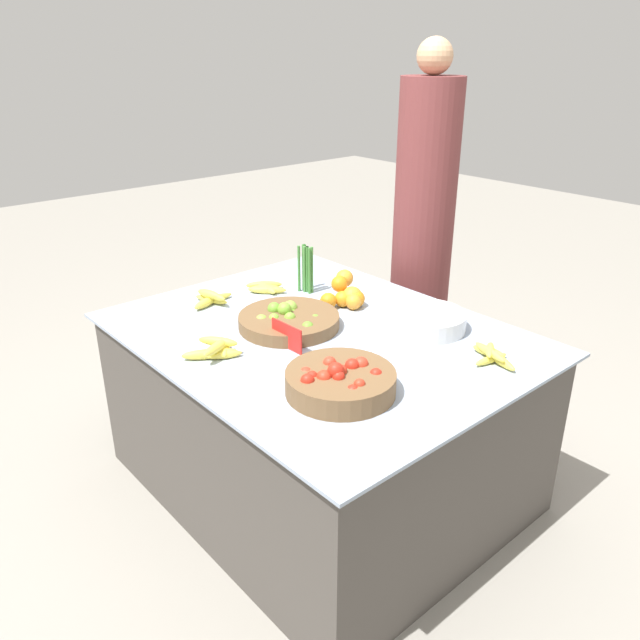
# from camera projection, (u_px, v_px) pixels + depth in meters

# --- Properties ---
(ground_plane) EXTENTS (12.00, 12.00, 0.00)m
(ground_plane) POSITION_uv_depth(u_px,v_px,m) (320.00, 481.00, 2.60)
(ground_plane) COLOR gray
(market_table) EXTENTS (1.50, 1.19, 0.69)m
(market_table) POSITION_uv_depth(u_px,v_px,m) (320.00, 411.00, 2.46)
(market_table) COLOR #4C4742
(market_table) RESTS_ON ground_plane
(lime_bowl) EXTENTS (0.38, 0.38, 0.09)m
(lime_bowl) POSITION_uv_depth(u_px,v_px,m) (289.00, 320.00, 2.36)
(lime_bowl) COLOR brown
(lime_bowl) RESTS_ON market_table
(tomato_basket) EXTENTS (0.34, 0.34, 0.11)m
(tomato_basket) POSITION_uv_depth(u_px,v_px,m) (341.00, 381.00, 1.91)
(tomato_basket) COLOR brown
(tomato_basket) RESTS_ON market_table
(orange_pile) EXTENTS (0.18, 0.20, 0.13)m
(orange_pile) POSITION_uv_depth(u_px,v_px,m) (346.00, 294.00, 2.55)
(orange_pile) COLOR orange
(orange_pile) RESTS_ON market_table
(metal_bowl) EXTENTS (0.29, 0.29, 0.07)m
(metal_bowl) POSITION_uv_depth(u_px,v_px,m) (427.00, 321.00, 2.34)
(metal_bowl) COLOR silver
(metal_bowl) RESTS_ON market_table
(price_sign) EXTENTS (0.16, 0.01, 0.09)m
(price_sign) POSITION_uv_depth(u_px,v_px,m) (287.00, 336.00, 2.19)
(price_sign) COLOR red
(price_sign) RESTS_ON market_table
(veg_bundle) EXTENTS (0.07, 0.05, 0.20)m
(veg_bundle) POSITION_uv_depth(u_px,v_px,m) (306.00, 269.00, 2.67)
(veg_bundle) COLOR #428438
(veg_bundle) RESTS_ON market_table
(banana_bunch_front_center) EXTENTS (0.18, 0.17, 0.04)m
(banana_bunch_front_center) POSITION_uv_depth(u_px,v_px,m) (265.00, 288.00, 2.71)
(banana_bunch_front_center) COLOR #EFDB4C
(banana_bunch_front_center) RESTS_ON market_table
(banana_bunch_front_left) EXTENTS (0.20, 0.15, 0.05)m
(banana_bunch_front_left) POSITION_uv_depth(u_px,v_px,m) (492.00, 355.00, 2.11)
(banana_bunch_front_left) COLOR #EFDB4C
(banana_bunch_front_left) RESTS_ON market_table
(banana_bunch_middle_left) EXTENTS (0.15, 0.20, 0.06)m
(banana_bunch_middle_left) POSITION_uv_depth(u_px,v_px,m) (217.00, 350.00, 2.13)
(banana_bunch_middle_left) COLOR #EFDB4C
(banana_bunch_middle_left) RESTS_ON market_table
(banana_bunch_front_right) EXTENTS (0.17, 0.21, 0.06)m
(banana_bunch_front_right) POSITION_uv_depth(u_px,v_px,m) (211.00, 298.00, 2.57)
(banana_bunch_front_right) COLOR #EFDB4C
(banana_bunch_front_right) RESTS_ON market_table
(vendor_person) EXTENTS (0.29, 0.29, 1.71)m
(vendor_person) POSITION_uv_depth(u_px,v_px,m) (422.00, 243.00, 2.99)
(vendor_person) COLOR brown
(vendor_person) RESTS_ON ground_plane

